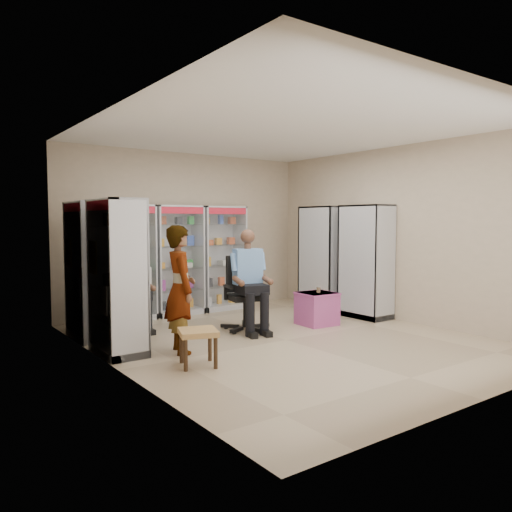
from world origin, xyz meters
TOP-DOWN VIEW (x-y plane):
  - floor at (0.00, 0.00)m, footprint 6.00×6.00m
  - room_shell at (0.00, 0.00)m, footprint 5.02×6.02m
  - cabinet_back_left at (-1.30, 2.73)m, footprint 0.90×0.50m
  - cabinet_back_mid at (-0.35, 2.73)m, footprint 0.90×0.50m
  - cabinet_back_right at (0.60, 2.73)m, footprint 0.90×0.50m
  - cabinet_right_far at (2.23, 1.60)m, footprint 0.90×0.50m
  - cabinet_right_near at (2.23, 0.50)m, footprint 0.90×0.50m
  - cabinet_left_far at (-2.23, 1.80)m, footprint 0.90×0.50m
  - cabinet_left_near at (-2.23, 0.70)m, footprint 0.90×0.50m
  - wooden_chair at (-1.55, 2.00)m, footprint 0.42×0.42m
  - seated_customer at (-1.55, 1.95)m, footprint 0.44×0.60m
  - office_chair at (-0.09, 0.90)m, footprint 0.76×0.76m
  - seated_shopkeeper at (-0.09, 0.85)m, footprint 0.63×0.77m
  - pink_trunk at (1.10, 0.54)m, footprint 0.59×0.57m
  - tea_glass at (1.11, 0.51)m, footprint 0.07×0.07m
  - woven_stool_a at (1.90, 1.41)m, footprint 0.40×0.40m
  - woven_stool_b at (-1.66, -0.38)m, footprint 0.56×0.56m
  - standing_man at (-1.54, 0.30)m, footprint 0.53×0.68m

SIDE VIEW (x-z plane):
  - floor at x=0.00m, z-range 0.00..0.00m
  - woven_stool_a at x=1.90m, z-range 0.00..0.39m
  - woven_stool_b at x=-1.66m, z-range 0.00..0.44m
  - pink_trunk at x=1.10m, z-range 0.00..0.54m
  - wooden_chair at x=-1.55m, z-range 0.00..0.94m
  - office_chair at x=-0.09m, z-range 0.00..1.17m
  - tea_glass at x=1.11m, z-range 0.54..0.63m
  - seated_customer at x=-1.55m, z-range 0.00..1.34m
  - seated_shopkeeper at x=-0.09m, z-range 0.00..1.49m
  - standing_man at x=-1.54m, z-range 0.00..1.66m
  - cabinet_back_left at x=-1.30m, z-range 0.00..2.00m
  - cabinet_back_mid at x=-0.35m, z-range 0.00..2.00m
  - cabinet_back_right at x=0.60m, z-range 0.00..2.00m
  - cabinet_right_far at x=2.23m, z-range 0.00..2.00m
  - cabinet_right_near at x=2.23m, z-range 0.00..2.00m
  - cabinet_left_far at x=-2.23m, z-range 0.00..2.00m
  - cabinet_left_near at x=-2.23m, z-range 0.00..2.00m
  - room_shell at x=0.00m, z-range 0.46..3.47m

